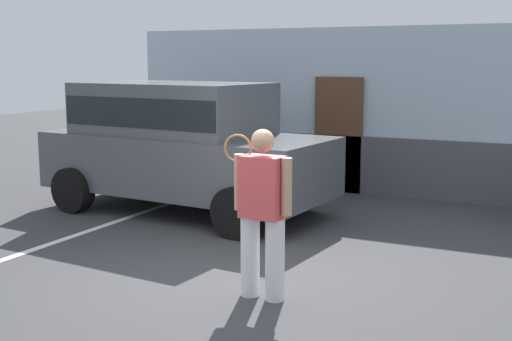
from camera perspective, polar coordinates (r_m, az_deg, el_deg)
name	(u,v)px	position (r m, az deg, el deg)	size (l,w,h in m)	color
ground_plane	(225,283)	(7.39, -2.64, -9.56)	(40.00, 40.00, 0.00)	#38383A
parking_stripe_0	(107,225)	(10.13, -12.61, -4.53)	(0.12, 4.40, 0.01)	silver
house_frontage	(376,116)	(12.26, 10.20, 4.57)	(9.76, 0.40, 2.99)	silver
parked_suv	(181,140)	(10.65, -6.41, 2.57)	(4.74, 2.46, 2.05)	#4C4F54
tennis_player_man	(262,211)	(6.71, 0.53, -3.48)	(0.78, 0.29, 1.73)	white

